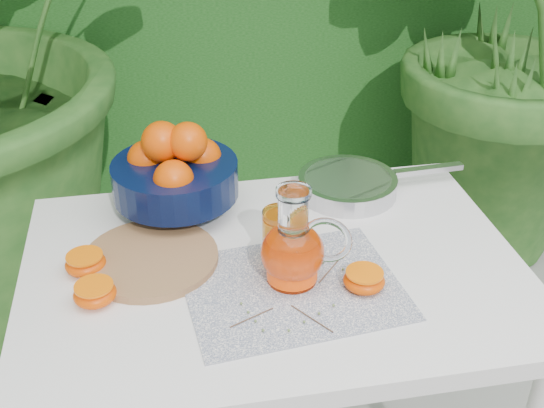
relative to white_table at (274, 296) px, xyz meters
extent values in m
imported|color=#22531C|center=(0.95, 1.07, 0.19)|extent=(2.41, 2.41, 1.72)
cube|color=white|center=(0.00, 0.00, 0.06)|extent=(1.00, 0.70, 0.04)
cylinder|color=white|center=(-0.45, 0.30, -0.31)|extent=(0.04, 0.04, 0.71)
cylinder|color=white|center=(0.45, 0.30, -0.31)|extent=(0.04, 0.04, 0.71)
cube|color=#0C1E46|center=(0.02, -0.08, 0.08)|extent=(0.43, 0.35, 0.00)
cylinder|color=olive|center=(-0.24, 0.05, 0.09)|extent=(0.35, 0.35, 0.02)
cylinder|color=black|center=(-0.18, 0.24, 0.10)|extent=(0.11, 0.11, 0.04)
cylinder|color=black|center=(-0.18, 0.24, 0.16)|extent=(0.30, 0.30, 0.08)
sphere|color=#E05B02|center=(-0.23, 0.28, 0.20)|extent=(0.09, 0.09, 0.09)
sphere|color=#E05B02|center=(-0.11, 0.27, 0.20)|extent=(0.09, 0.09, 0.09)
sphere|color=#E05B02|center=(-0.18, 0.17, 0.20)|extent=(0.09, 0.09, 0.09)
sphere|color=#E05B02|center=(-0.17, 0.31, 0.20)|extent=(0.09, 0.09, 0.09)
sphere|color=#E05B02|center=(-0.20, 0.25, 0.25)|extent=(0.10, 0.10, 0.09)
sphere|color=#E05B02|center=(-0.14, 0.23, 0.26)|extent=(0.09, 0.09, 0.08)
cylinder|color=white|center=(0.02, -0.06, 0.09)|extent=(0.13, 0.13, 0.01)
ellipsoid|color=white|center=(0.02, -0.06, 0.15)|extent=(0.16, 0.16, 0.12)
cylinder|color=white|center=(0.02, -0.06, 0.24)|extent=(0.07, 0.07, 0.08)
cylinder|color=white|center=(0.02, -0.06, 0.28)|extent=(0.09, 0.09, 0.01)
torus|color=white|center=(0.08, -0.08, 0.19)|extent=(0.09, 0.05, 0.10)
cylinder|color=#EA4005|center=(0.02, -0.06, 0.14)|extent=(0.13, 0.13, 0.09)
cylinder|color=white|center=(0.02, 0.02, 0.14)|extent=(0.08, 0.08, 0.10)
cylinder|color=#FF9F20|center=(0.02, 0.02, 0.13)|extent=(0.07, 0.07, 0.08)
cylinder|color=#FF6C07|center=(0.02, 0.02, 0.17)|extent=(0.07, 0.07, 0.00)
cylinder|color=#B6B6BB|center=(0.22, 0.25, 0.10)|extent=(0.25, 0.25, 0.04)
cylinder|color=#B9B9BE|center=(0.22, 0.25, 0.12)|extent=(0.21, 0.21, 0.01)
cube|color=#B6B6BB|center=(0.43, 0.26, 0.12)|extent=(0.18, 0.03, 0.01)
ellipsoid|color=#E05B02|center=(-0.35, -0.05, 0.10)|extent=(0.08, 0.08, 0.04)
cylinder|color=#FF6C07|center=(-0.35, -0.05, 0.12)|extent=(0.07, 0.07, 0.00)
ellipsoid|color=#E05B02|center=(-0.37, 0.05, 0.10)|extent=(0.08, 0.08, 0.04)
cylinder|color=#FF6C07|center=(-0.37, 0.05, 0.12)|extent=(0.07, 0.07, 0.00)
ellipsoid|color=#E05B02|center=(0.15, -0.11, 0.10)|extent=(0.08, 0.08, 0.04)
cylinder|color=#FF6C07|center=(0.15, -0.11, 0.12)|extent=(0.07, 0.07, 0.00)
cylinder|color=#523725|center=(0.04, -0.18, 0.09)|extent=(0.06, 0.09, 0.00)
sphere|color=#5A723B|center=(-0.01, -0.21, 0.09)|extent=(0.01, 0.01, 0.01)
sphere|color=#5A723B|center=(0.02, -0.19, 0.09)|extent=(0.01, 0.01, 0.01)
sphere|color=#5A723B|center=(0.05, -0.17, 0.09)|extent=(0.01, 0.01, 0.01)
sphere|color=#5A723B|center=(0.08, -0.15, 0.09)|extent=(0.01, 0.01, 0.01)
cylinder|color=#523725|center=(0.11, -0.04, 0.09)|extent=(0.08, 0.09, 0.00)
sphere|color=#5A723B|center=(0.06, 0.01, 0.09)|extent=(0.01, 0.01, 0.01)
sphere|color=#5A723B|center=(0.10, -0.02, 0.09)|extent=(0.01, 0.01, 0.01)
sphere|color=#5A723B|center=(0.13, -0.05, 0.09)|extent=(0.01, 0.01, 0.01)
sphere|color=#5A723B|center=(0.16, -0.08, 0.09)|extent=(0.01, 0.01, 0.01)
cylinder|color=#523725|center=(-0.07, -0.16, 0.09)|extent=(0.08, 0.04, 0.00)
sphere|color=#5A723B|center=(-0.06, -0.20, 0.09)|extent=(0.01, 0.01, 0.01)
sphere|color=#5A723B|center=(-0.07, -0.17, 0.09)|extent=(0.01, 0.01, 0.01)
sphere|color=#5A723B|center=(-0.07, -0.14, 0.09)|extent=(0.01, 0.01, 0.01)
sphere|color=#5A723B|center=(-0.08, -0.12, 0.09)|extent=(0.01, 0.01, 0.01)
camera|label=1|loc=(-0.20, -1.09, 0.89)|focal=45.00mm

